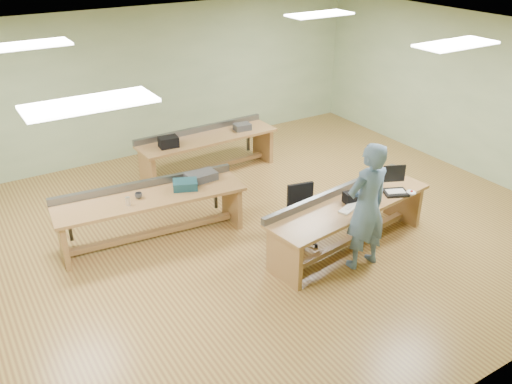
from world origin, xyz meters
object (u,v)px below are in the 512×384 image
(laptop_base, at_px, (395,193))
(mug, at_px, (139,196))
(task_chair, at_px, (303,222))
(camera_bag, at_px, (352,197))
(workbench_mid, at_px, (151,206))
(workbench_back, at_px, (207,146))
(parts_bin_teal, at_px, (185,185))
(drinks_can, at_px, (128,201))
(workbench_front, at_px, (348,214))
(parts_bin_grey, at_px, (201,176))
(person, at_px, (367,207))

(laptop_base, distance_m, mug, 3.88)
(task_chair, bearing_deg, camera_bag, -29.08)
(workbench_mid, relative_size, workbench_back, 1.06)
(parts_bin_teal, relative_size, drinks_can, 2.88)
(workbench_mid, relative_size, task_chair, 3.18)
(parts_bin_teal, bearing_deg, task_chair, -42.20)
(camera_bag, height_order, drinks_can, camera_bag)
(workbench_front, bearing_deg, drinks_can, 141.66)
(workbench_mid, height_order, task_chair, task_chair)
(parts_bin_grey, bearing_deg, drinks_can, -171.38)
(laptop_base, bearing_deg, workbench_mid, 173.00)
(parts_bin_teal, bearing_deg, workbench_mid, 171.26)
(camera_bag, bearing_deg, workbench_front, -170.24)
(workbench_back, distance_m, person, 4.07)
(person, xyz_separation_m, drinks_can, (-2.67, 2.13, -0.13))
(camera_bag, bearing_deg, person, -100.03)
(workbench_back, xyz_separation_m, parts_bin_teal, (-1.32, -1.84, 0.26))
(workbench_mid, xyz_separation_m, mug, (-0.17, -0.01, 0.24))
(parts_bin_teal, bearing_deg, mug, 174.32)
(laptop_base, xyz_separation_m, mug, (-3.37, 1.92, 0.03))
(parts_bin_teal, distance_m, mug, 0.74)
(person, xyz_separation_m, mug, (-2.46, 2.26, -0.15))
(camera_bag, xyz_separation_m, parts_bin_grey, (-1.54, 1.84, -0.02))
(workbench_mid, xyz_separation_m, parts_bin_grey, (0.90, 0.05, 0.26))
(laptop_base, xyz_separation_m, drinks_can, (-3.58, 1.80, 0.05))
(parts_bin_teal, height_order, parts_bin_grey, parts_bin_teal)
(workbench_back, bearing_deg, camera_bag, -82.34)
(task_chair, height_order, parts_bin_teal, task_chair)
(workbench_mid, xyz_separation_m, task_chair, (1.93, -1.33, -0.22))
(mug, bearing_deg, parts_bin_grey, 3.57)
(workbench_back, bearing_deg, person, -85.73)
(workbench_mid, bearing_deg, workbench_back, 49.00)
(camera_bag, height_order, parts_bin_grey, camera_bag)
(mug, bearing_deg, person, -42.64)
(workbench_front, distance_m, parts_bin_teal, 2.53)
(camera_bag, bearing_deg, task_chair, 147.00)
(mug, bearing_deg, workbench_front, -34.51)
(person, bearing_deg, workbench_front, -103.73)
(workbench_front, bearing_deg, parts_bin_grey, 121.40)
(task_chair, distance_m, drinks_can, 2.65)
(laptop_base, bearing_deg, drinks_can, 177.59)
(laptop_base, bearing_deg, parts_bin_grey, 163.23)
(task_chair, relative_size, drinks_can, 7.13)
(workbench_back, distance_m, parts_bin_grey, 1.97)
(task_chair, relative_size, parts_bin_grey, 1.95)
(person, distance_m, parts_bin_grey, 2.71)
(parts_bin_teal, bearing_deg, laptop_base, -35.06)
(workbench_front, xyz_separation_m, parts_bin_teal, (-1.85, 1.70, 0.26))
(drinks_can, bearing_deg, workbench_front, -30.52)
(person, distance_m, parts_bin_teal, 2.79)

